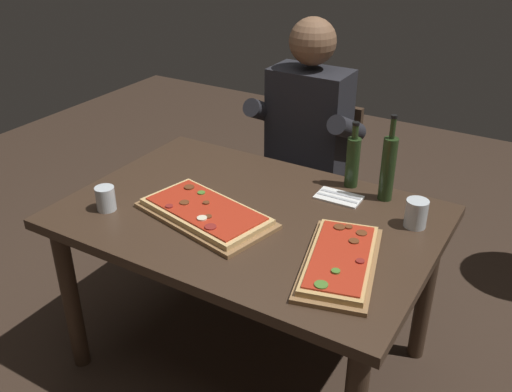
# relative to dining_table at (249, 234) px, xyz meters

# --- Properties ---
(ground_plane) EXTENTS (6.40, 6.40, 0.00)m
(ground_plane) POSITION_rel_dining_table_xyz_m (0.00, 0.00, -0.64)
(ground_plane) COLOR #38281E
(dining_table) EXTENTS (1.40, 0.96, 0.74)m
(dining_table) POSITION_rel_dining_table_xyz_m (0.00, 0.00, 0.00)
(dining_table) COLOR #3D2B1E
(dining_table) RESTS_ON ground_plane
(pizza_rectangular_front) EXTENTS (0.57, 0.39, 0.05)m
(pizza_rectangular_front) POSITION_rel_dining_table_xyz_m (-0.12, -0.11, 0.11)
(pizza_rectangular_front) COLOR olive
(pizza_rectangular_front) RESTS_ON dining_table
(pizza_rectangular_left) EXTENTS (0.35, 0.52, 0.05)m
(pizza_rectangular_left) POSITION_rel_dining_table_xyz_m (0.44, -0.14, 0.11)
(pizza_rectangular_left) COLOR olive
(pizza_rectangular_left) RESTS_ON dining_table
(wine_bottle_dark) EXTENTS (0.06, 0.06, 0.28)m
(wine_bottle_dark) POSITION_rel_dining_table_xyz_m (0.24, 0.41, 0.21)
(wine_bottle_dark) COLOR #233819
(wine_bottle_dark) RESTS_ON dining_table
(oil_bottle_amber) EXTENTS (0.06, 0.06, 0.35)m
(oil_bottle_amber) POSITION_rel_dining_table_xyz_m (0.40, 0.38, 0.23)
(oil_bottle_amber) COLOR #233819
(oil_bottle_amber) RESTS_ON dining_table
(tumbler_near_camera) EXTENTS (0.07, 0.07, 0.09)m
(tumbler_near_camera) POSITION_rel_dining_table_xyz_m (-0.49, -0.26, 0.14)
(tumbler_near_camera) COLOR silver
(tumbler_near_camera) RESTS_ON dining_table
(tumbler_far_side) EXTENTS (0.08, 0.08, 0.11)m
(tumbler_far_side) POSITION_rel_dining_table_xyz_m (0.57, 0.23, 0.14)
(tumbler_far_side) COLOR silver
(tumbler_far_side) RESTS_ON dining_table
(napkin_cutlery_set) EXTENTS (0.18, 0.11, 0.01)m
(napkin_cutlery_set) POSITION_rel_dining_table_xyz_m (0.25, 0.28, 0.10)
(napkin_cutlery_set) COLOR white
(napkin_cutlery_set) RESTS_ON dining_table
(diner_chair) EXTENTS (0.44, 0.44, 0.87)m
(diner_chair) POSITION_rel_dining_table_xyz_m (-0.13, 0.86, -0.16)
(diner_chair) COLOR #3D2B1E
(diner_chair) RESTS_ON ground_plane
(seated_diner) EXTENTS (0.53, 0.41, 1.33)m
(seated_diner) POSITION_rel_dining_table_xyz_m (-0.13, 0.74, 0.10)
(seated_diner) COLOR #23232D
(seated_diner) RESTS_ON ground_plane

